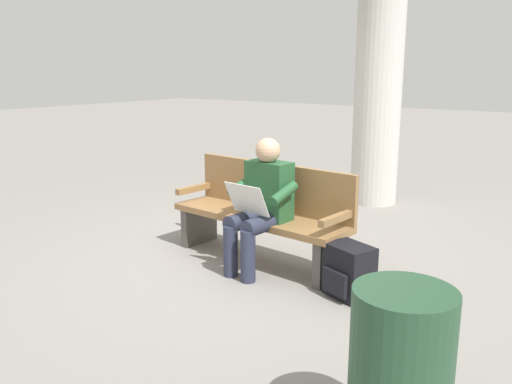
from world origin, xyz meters
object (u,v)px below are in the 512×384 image
(support_pillar, at_px, (380,47))
(trash_bin, at_px, (400,373))
(person_seated, at_px, (261,202))
(backpack, at_px, (349,272))
(bench_near, at_px, (263,212))

(support_pillar, height_order, trash_bin, support_pillar)
(person_seated, bearing_deg, trash_bin, 145.53)
(trash_bin, bearing_deg, support_pillar, -64.86)
(backpack, relative_size, trash_bin, 0.53)
(bench_near, bearing_deg, person_seated, 125.87)
(support_pillar, distance_m, trash_bin, 5.18)
(backpack, xyz_separation_m, trash_bin, (-0.97, 1.46, 0.20))
(backpack, xyz_separation_m, support_pillar, (1.12, -3.00, 1.82))
(bench_near, height_order, person_seated, person_seated)
(support_pillar, bearing_deg, bench_near, 91.54)
(backpack, height_order, trash_bin, trash_bin)
(bench_near, xyz_separation_m, trash_bin, (-2.02, 1.77, -0.05))
(person_seated, distance_m, trash_bin, 2.42)
(bench_near, distance_m, backpack, 1.12)
(person_seated, height_order, backpack, person_seated)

